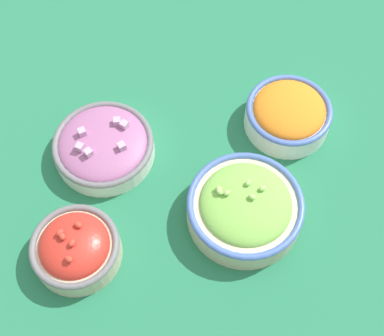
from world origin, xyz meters
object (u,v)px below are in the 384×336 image
bowl_red_onion (103,146)px  bowl_cherry_tomatoes (75,248)px  bowl_carrots (288,113)px  bowl_lettuce (245,207)px

bowl_red_onion → bowl_cherry_tomatoes: (0.05, 0.20, 0.00)m
bowl_cherry_tomatoes → bowl_carrots: bearing=-150.1°
bowl_red_onion → bowl_lettuce: bearing=147.6°
bowl_red_onion → bowl_lettuce: size_ratio=0.93×
bowl_lettuce → bowl_red_onion: bearing=-32.4°
bowl_carrots → bowl_lettuce: size_ratio=0.81×
bowl_cherry_tomatoes → bowl_lettuce: size_ratio=0.74×
bowl_lettuce → bowl_cherry_tomatoes: bearing=8.7°
bowl_cherry_tomatoes → bowl_lettuce: bowl_lettuce is taller
bowl_red_onion → bowl_carrots: bearing=-174.6°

